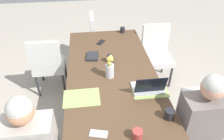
# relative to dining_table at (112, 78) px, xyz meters

# --- Properties ---
(ground_plane) EXTENTS (10.00, 10.00, 0.00)m
(ground_plane) POSITION_rel_dining_table_xyz_m (0.00, 0.00, -0.67)
(ground_plane) COLOR #B2A899
(dining_table) EXTENTS (2.23, 1.02, 0.74)m
(dining_table) POSITION_rel_dining_table_xyz_m (0.00, 0.00, 0.00)
(dining_table) COLOR brown
(dining_table) RESTS_ON ground_plane
(chair_far_left_near) EXTENTS (0.44, 0.44, 0.90)m
(chair_far_left_near) POSITION_rel_dining_table_xyz_m (0.66, 0.80, -0.18)
(chair_far_left_near) COLOR silver
(chair_far_left_near) RESTS_ON ground_plane
(person_far_left_near) EXTENTS (0.36, 0.40, 1.19)m
(person_far_left_near) POSITION_rel_dining_table_xyz_m (0.73, 0.74, -0.15)
(person_far_left_near) COLOR #2D2D33
(person_far_left_near) RESTS_ON ground_plane
(chair_head_left_left_far) EXTENTS (0.44, 0.44, 0.90)m
(chair_head_left_left_far) POSITION_rel_dining_table_xyz_m (-1.39, -0.05, -0.18)
(chair_head_left_left_far) COLOR silver
(chair_head_left_left_far) RESTS_ON ground_plane
(chair_far_right_near) EXTENTS (0.44, 0.44, 0.90)m
(chair_far_right_near) POSITION_rel_dining_table_xyz_m (-0.81, 0.79, -0.18)
(chair_far_right_near) COLOR silver
(chair_far_right_near) RESTS_ON ground_plane
(chair_near_right_mid) EXTENTS (0.44, 0.44, 0.90)m
(chair_near_right_mid) POSITION_rel_dining_table_xyz_m (-0.69, -0.84, -0.18)
(chair_near_right_mid) COLOR silver
(chair_near_right_mid) RESTS_ON ground_plane
(flower_vase) EXTENTS (0.10, 0.09, 0.26)m
(flower_vase) POSITION_rel_dining_table_xyz_m (0.05, -0.03, 0.19)
(flower_vase) COLOR silver
(flower_vase) RESTS_ON dining_table
(placemat_far_left_near) EXTENTS (0.27, 0.36, 0.00)m
(placemat_far_left_near) POSITION_rel_dining_table_xyz_m (0.33, 0.35, 0.07)
(placemat_far_left_near) COLOR #9EBC66
(placemat_far_left_near) RESTS_ON dining_table
(placemat_near_left_mid) EXTENTS (0.26, 0.36, 0.00)m
(placemat_near_left_mid) POSITION_rel_dining_table_xyz_m (0.36, -0.35, 0.07)
(placemat_near_left_mid) COLOR #9EBC66
(placemat_near_left_mid) RESTS_ON dining_table
(laptop_far_left_near) EXTENTS (0.22, 0.32, 0.21)m
(laptop_far_left_near) POSITION_rel_dining_table_xyz_m (0.33, 0.33, 0.11)
(laptop_far_left_near) COLOR silver
(laptop_far_left_near) RESTS_ON dining_table
(coffee_mug_near_left) EXTENTS (0.08, 0.08, 0.09)m
(coffee_mug_near_left) POSITION_rel_dining_table_xyz_m (0.89, 0.09, 0.11)
(coffee_mug_near_left) COLOR #AD3D38
(coffee_mug_near_left) RESTS_ON dining_table
(coffee_mug_near_right) EXTENTS (0.07, 0.07, 0.08)m
(coffee_mug_near_right) POSITION_rel_dining_table_xyz_m (-1.04, 0.29, 0.11)
(coffee_mug_near_right) COLOR #232328
(coffee_mug_near_right) RESTS_ON dining_table
(coffee_mug_centre_left) EXTENTS (0.08, 0.08, 0.09)m
(coffee_mug_centre_left) POSITION_rel_dining_table_xyz_m (-0.25, 0.01, 0.12)
(coffee_mug_centre_left) COLOR #232328
(coffee_mug_centre_left) RESTS_ON dining_table
(coffee_mug_centre_right) EXTENTS (0.09, 0.09, 0.09)m
(coffee_mug_centre_right) POSITION_rel_dining_table_xyz_m (0.72, 0.42, 0.12)
(coffee_mug_centre_right) COLOR #232328
(coffee_mug_centre_right) RESTS_ON dining_table
(book_red_cover) EXTENTS (0.22, 0.17, 0.03)m
(book_red_cover) POSITION_rel_dining_table_xyz_m (-0.37, -0.20, 0.08)
(book_red_cover) COLOR #28282D
(book_red_cover) RESTS_ON dining_table
(phone_black) EXTENTS (0.17, 0.14, 0.01)m
(phone_black) POSITION_rel_dining_table_xyz_m (-0.75, -0.07, 0.07)
(phone_black) COLOR black
(phone_black) RESTS_ON dining_table
(phone_silver) EXTENTS (0.11, 0.16, 0.01)m
(phone_silver) POSITION_rel_dining_table_xyz_m (0.82, -0.21, 0.07)
(phone_silver) COLOR silver
(phone_silver) RESTS_ON dining_table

